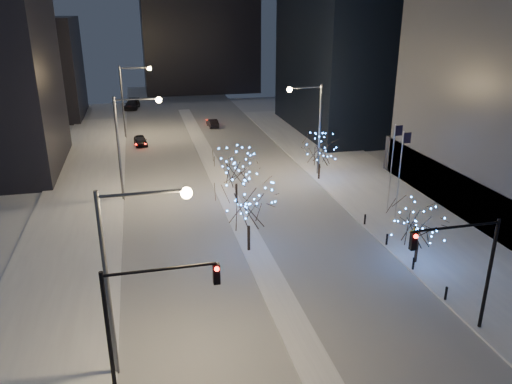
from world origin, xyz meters
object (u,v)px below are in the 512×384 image
object	(u,v)px
car_far	(132,104)
holiday_tree_plaza_far	(320,151)
traffic_signal_east	(467,259)
holiday_tree_median_far	(236,168)
car_near	(141,141)
traffic_signal_west	(142,312)
construction_sign	(415,234)
holiday_tree_plaza_near	(420,224)
car_mid	(213,123)
street_lamp_w_near	(127,258)
holiday_tree_median_near	(249,204)
street_lamp_east	(312,118)
street_lamp_w_mid	(129,134)
street_lamp_w_far	(129,92)

from	to	relation	value
car_far	holiday_tree_plaza_far	world-z (taller)	holiday_tree_plaza_far
traffic_signal_east	holiday_tree_median_far	distance (m)	24.04
car_near	holiday_tree_median_far	bearing A→B (deg)	-76.24
car_far	holiday_tree_plaza_far	bearing A→B (deg)	-57.02
traffic_signal_west	construction_sign	size ratio (longest dim) A/B	4.20
holiday_tree_median_far	holiday_tree_plaza_near	distance (m)	17.87
car_mid	car_far	xyz separation A→B (m)	(-12.07, 17.80, 0.18)
traffic_signal_east	holiday_tree_plaza_far	size ratio (longest dim) A/B	1.43
street_lamp_w_near	holiday_tree_median_near	size ratio (longest dim) A/B	1.66
car_mid	holiday_tree_plaza_far	size ratio (longest dim) A/B	0.79
holiday_tree_median_near	holiday_tree_plaza_far	distance (m)	18.32
holiday_tree_median_near	holiday_tree_plaza_near	world-z (taller)	holiday_tree_median_near
holiday_tree_median_near	construction_sign	world-z (taller)	holiday_tree_median_near
street_lamp_east	holiday_tree_median_near	size ratio (longest dim) A/B	1.66
car_mid	holiday_tree_plaza_far	world-z (taller)	holiday_tree_plaza_far
holiday_tree_plaza_near	construction_sign	xyz separation A→B (m)	(1.24, 2.36, -2.00)
car_near	holiday_tree_median_far	xyz separation A→B (m)	(8.49, -23.69, 2.90)
car_near	holiday_tree_plaza_far	bearing A→B (deg)	-51.61
holiday_tree_plaza_far	construction_sign	xyz separation A→B (m)	(1.70, -16.90, -2.12)
holiday_tree_plaza_far	traffic_signal_east	bearing A→B (deg)	-93.28
traffic_signal_east	traffic_signal_west	bearing A→B (deg)	-176.71
street_lamp_w_near	holiday_tree_plaza_far	world-z (taller)	street_lamp_w_near
street_lamp_w_mid	holiday_tree_plaza_far	xyz separation A→B (m)	(19.44, 1.25, -3.22)
traffic_signal_west	car_far	size ratio (longest dim) A/B	1.24
traffic_signal_west	holiday_tree_median_near	xyz separation A→B (m)	(7.94, 13.62, -0.79)
street_lamp_east	car_near	size ratio (longest dim) A/B	2.53
street_lamp_w_near	holiday_tree_median_far	world-z (taller)	street_lamp_w_near
car_near	holiday_tree_plaza_near	xyz separation A→B (m)	(18.95, -38.18, 2.48)
traffic_signal_west	holiday_tree_plaza_near	size ratio (longest dim) A/B	1.47
street_lamp_w_far	traffic_signal_west	size ratio (longest dim) A/B	1.43
street_lamp_w_near	street_lamp_w_mid	bearing A→B (deg)	90.00
traffic_signal_east	holiday_tree_plaza_near	bearing A→B (deg)	75.86
car_near	traffic_signal_east	bearing A→B (deg)	-75.82
holiday_tree_plaza_far	traffic_signal_west	bearing A→B (deg)	-123.83
traffic_signal_west	holiday_tree_median_near	distance (m)	15.78
traffic_signal_west	car_far	distance (m)	73.60
street_lamp_east	car_mid	distance (m)	27.26
street_lamp_east	traffic_signal_east	size ratio (longest dim) A/B	1.43
street_lamp_w_far	holiday_tree_median_near	xyz separation A→B (m)	(8.44, -38.39, -2.53)
car_near	construction_sign	distance (m)	41.12
holiday_tree_plaza_far	construction_sign	bearing A→B (deg)	-84.27
street_lamp_w_mid	car_far	xyz separation A→B (m)	(-0.06, 46.48, -5.68)
street_lamp_w_mid	car_mid	size ratio (longest dim) A/B	2.59
street_lamp_w_mid	street_lamp_east	world-z (taller)	same
car_mid	holiday_tree_median_near	distance (m)	42.36
traffic_signal_west	construction_sign	xyz separation A→B (m)	(20.63, 11.36, -3.61)
holiday_tree_median_far	traffic_signal_east	bearing A→B (deg)	-69.42
holiday_tree_plaza_far	car_near	bearing A→B (deg)	134.35
street_lamp_w_far	holiday_tree_median_near	distance (m)	39.38
street_lamp_w_far	car_far	bearing A→B (deg)	90.17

